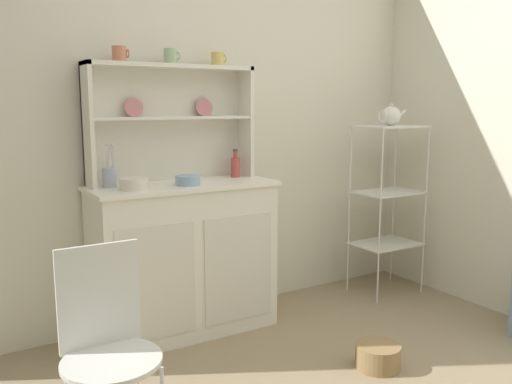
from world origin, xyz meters
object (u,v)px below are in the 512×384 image
object	(u,v)px
cup_terracotta_0	(119,54)
utensil_jar	(110,177)
bakers_rack	(388,188)
floor_basket	(378,356)
porcelain_teapot	(391,116)
hutch_shelf_unit	(170,114)
wire_chair	(107,337)
hutch_cabinet	(184,257)
bowl_mixing_large	(134,184)
jam_bottle	(235,166)

from	to	relation	value
cup_terracotta_0	utensil_jar	world-z (taller)	cup_terracotta_0
bakers_rack	cup_terracotta_0	xyz separation A→B (m)	(-1.83, 0.25, 0.86)
floor_basket	porcelain_teapot	size ratio (longest dim) A/B	1.04
floor_basket	cup_terracotta_0	distance (m)	2.14
hutch_shelf_unit	wire_chair	bearing A→B (deg)	-122.85
hutch_cabinet	bakers_rack	world-z (taller)	bakers_rack
bowl_mixing_large	wire_chair	bearing A→B (deg)	-115.06
hutch_cabinet	jam_bottle	world-z (taller)	jam_bottle
hutch_cabinet	jam_bottle	size ratio (longest dim) A/B	6.14
utensil_jar	porcelain_teapot	size ratio (longest dim) A/B	1.09
hutch_shelf_unit	wire_chair	xyz separation A→B (m)	(-0.75, -1.16, -0.79)
bakers_rack	porcelain_teapot	world-z (taller)	porcelain_teapot
cup_terracotta_0	jam_bottle	bearing A→B (deg)	-2.91
bakers_rack	jam_bottle	world-z (taller)	bakers_rack
wire_chair	utensil_jar	distance (m)	1.21
hutch_shelf_unit	cup_terracotta_0	world-z (taller)	cup_terracotta_0
cup_terracotta_0	porcelain_teapot	xyz separation A→B (m)	(1.83, -0.25, -0.35)
hutch_cabinet	porcelain_teapot	distance (m)	1.74
utensil_jar	hutch_shelf_unit	bearing A→B (deg)	12.10
hutch_shelf_unit	utensil_jar	world-z (taller)	hutch_shelf_unit
hutch_cabinet	floor_basket	world-z (taller)	hutch_cabinet
hutch_shelf_unit	hutch_cabinet	bearing A→B (deg)	-90.00
porcelain_teapot	floor_basket	bearing A→B (deg)	-136.27
floor_basket	utensil_jar	distance (m)	1.74
jam_bottle	utensil_jar	bearing A→B (deg)	-179.40
bowl_mixing_large	porcelain_teapot	size ratio (longest dim) A/B	0.68
cup_terracotta_0	utensil_jar	bearing A→B (deg)	-155.07
bowl_mixing_large	jam_bottle	world-z (taller)	jam_bottle
bakers_rack	bowl_mixing_large	xyz separation A→B (m)	(-1.85, 0.06, 0.16)
utensil_jar	porcelain_teapot	world-z (taller)	porcelain_teapot
utensil_jar	wire_chair	bearing A→B (deg)	-107.92
hutch_cabinet	utensil_jar	bearing A→B (deg)	169.02
cup_terracotta_0	jam_bottle	size ratio (longest dim) A/B	0.52
hutch_cabinet	bakers_rack	bearing A→B (deg)	-4.84
hutch_cabinet	floor_basket	xyz separation A→B (m)	(0.67, -0.95, -0.40)
hutch_shelf_unit	bakers_rack	world-z (taller)	hutch_shelf_unit
bowl_mixing_large	jam_bottle	distance (m)	0.74
wire_chair	bowl_mixing_large	bearing A→B (deg)	47.53
wire_chair	cup_terracotta_0	distance (m)	1.64
hutch_cabinet	wire_chair	size ratio (longest dim) A/B	1.28
wire_chair	cup_terracotta_0	bearing A→B (deg)	50.98
jam_bottle	utensil_jar	size ratio (longest dim) A/B	0.73
hutch_cabinet	wire_chair	distance (m)	1.25
utensil_jar	porcelain_teapot	distance (m)	1.96
bakers_rack	cup_terracotta_0	bearing A→B (deg)	172.19
cup_terracotta_0	porcelain_teapot	bearing A→B (deg)	-7.82
wire_chair	bowl_mixing_large	size ratio (longest dim) A/B	5.61
bakers_rack	utensil_jar	xyz separation A→B (m)	(-1.93, 0.21, 0.19)
hutch_cabinet	bowl_mixing_large	world-z (taller)	bowl_mixing_large
wire_chair	jam_bottle	bearing A→B (deg)	25.82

